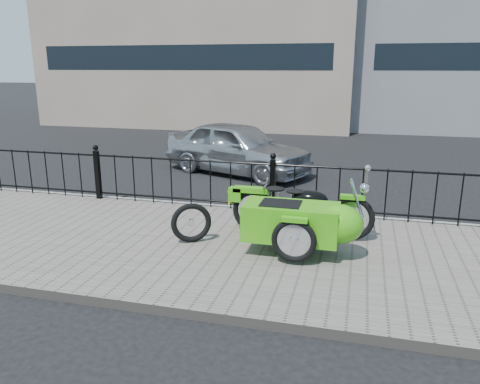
# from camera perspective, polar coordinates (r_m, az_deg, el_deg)

# --- Properties ---
(ground) EXTENTS (120.00, 120.00, 0.00)m
(ground) POSITION_cam_1_polar(r_m,az_deg,el_deg) (7.33, 1.99, -6.27)
(ground) COLOR black
(ground) RESTS_ON ground
(sidewalk) EXTENTS (30.00, 3.80, 0.12)m
(sidewalk) POSITION_cam_1_polar(r_m,az_deg,el_deg) (6.86, 1.06, -7.28)
(sidewalk) COLOR #665E56
(sidewalk) RESTS_ON ground
(curb) EXTENTS (30.00, 0.10, 0.12)m
(curb) POSITION_cam_1_polar(r_m,az_deg,el_deg) (8.64, 4.10, -2.51)
(curb) COLOR gray
(curb) RESTS_ON ground
(iron_fence) EXTENTS (14.11, 0.11, 1.08)m
(iron_fence) POSITION_cam_1_polar(r_m,az_deg,el_deg) (8.37, 3.99, 0.65)
(iron_fence) COLOR black
(iron_fence) RESTS_ON sidewalk
(motorcycle_sidecar) EXTENTS (2.28, 1.48, 0.98)m
(motorcycle_sidecar) POSITION_cam_1_polar(r_m,az_deg,el_deg) (6.63, 7.95, -3.31)
(motorcycle_sidecar) COLOR black
(motorcycle_sidecar) RESTS_ON sidewalk
(spare_tire) EXTENTS (0.57, 0.38, 0.61)m
(spare_tire) POSITION_cam_1_polar(r_m,az_deg,el_deg) (6.98, -5.96, -3.76)
(spare_tire) COLOR black
(spare_tire) RESTS_ON sidewalk
(sedan_car) EXTENTS (4.20, 2.88, 1.33)m
(sedan_car) POSITION_cam_1_polar(r_m,az_deg,el_deg) (11.91, -0.33, 5.42)
(sedan_car) COLOR #A9ACB0
(sedan_car) RESTS_ON ground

